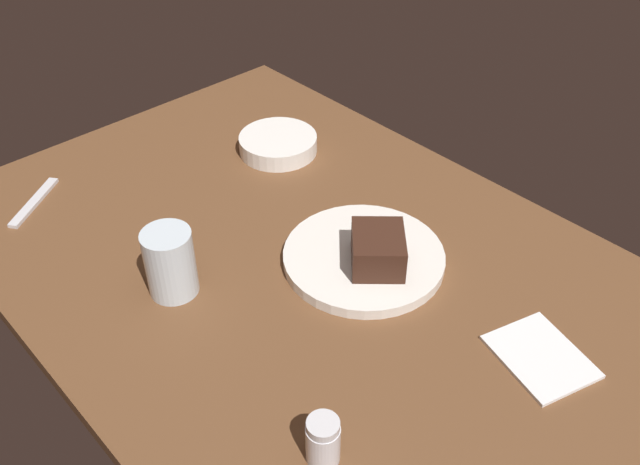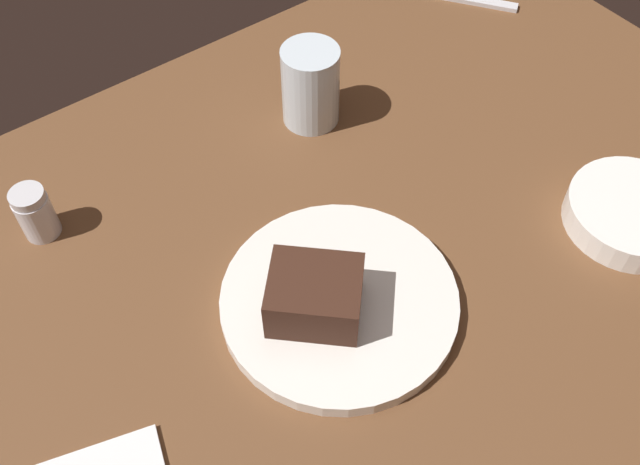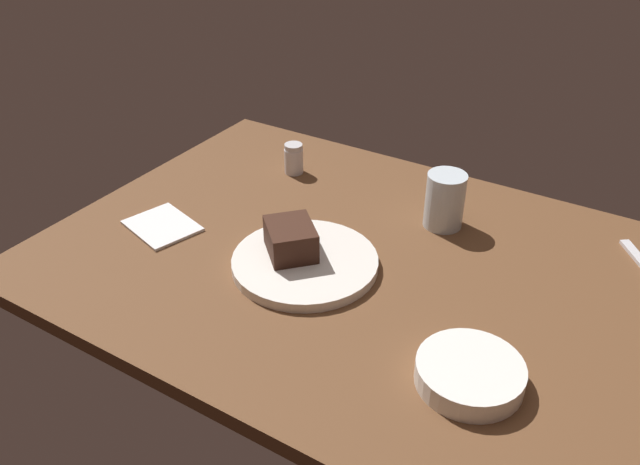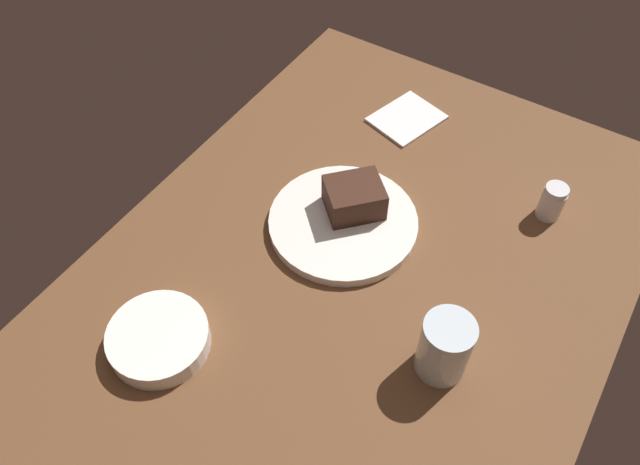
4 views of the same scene
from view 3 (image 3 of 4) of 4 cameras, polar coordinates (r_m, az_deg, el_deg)
The scene contains 7 objects.
dining_table at distance 121.26cm, azimuth 4.06°, elevation -3.19°, with size 120.00×84.00×3.00cm, color brown.
dessert_plate at distance 118.41cm, azimuth -1.33°, elevation -2.64°, with size 26.72×26.72×1.90cm, color white.
chocolate_cake_slice at distance 117.88cm, azimuth -2.59°, elevation -0.59°, with size 9.87×8.27×5.80cm, color #381E14.
salt_shaker at distance 149.36cm, azimuth -2.32°, elevation 6.49°, with size 4.32×4.32×7.06cm.
water_glass at distance 130.40cm, azimuth 10.90°, elevation 2.79°, with size 7.80×7.80×11.30cm, color silver.
side_bowl at distance 98.25cm, azimuth 13.00°, elevation -11.97°, with size 15.80×15.80×3.47cm, color white.
folded_napkin at distance 133.80cm, azimuth -13.69°, elevation 0.57°, with size 13.76×11.13×0.60cm, color white.
Camera 3 is at (44.08, -87.80, 72.58)cm, focal length 36.45 mm.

